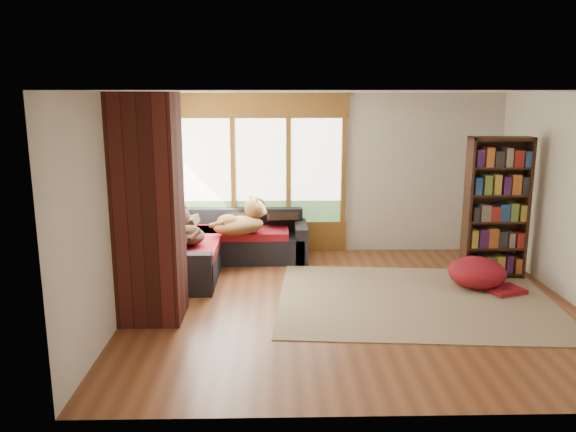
# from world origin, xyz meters

# --- Properties ---
(floor) EXTENTS (5.50, 5.50, 0.00)m
(floor) POSITION_xyz_m (0.00, 0.00, 0.00)
(floor) COLOR brown
(floor) RESTS_ON ground
(ceiling) EXTENTS (5.50, 5.50, 0.00)m
(ceiling) POSITION_xyz_m (0.00, 0.00, 2.60)
(ceiling) COLOR white
(wall_back) EXTENTS (5.50, 0.04, 2.60)m
(wall_back) POSITION_xyz_m (0.00, 2.50, 1.30)
(wall_back) COLOR silver
(wall_back) RESTS_ON ground
(wall_front) EXTENTS (5.50, 0.04, 2.60)m
(wall_front) POSITION_xyz_m (0.00, -2.50, 1.30)
(wall_front) COLOR silver
(wall_front) RESTS_ON ground
(wall_left) EXTENTS (0.04, 5.00, 2.60)m
(wall_left) POSITION_xyz_m (-2.75, 0.00, 1.30)
(wall_left) COLOR silver
(wall_left) RESTS_ON ground
(windows_back) EXTENTS (2.82, 0.10, 1.90)m
(windows_back) POSITION_xyz_m (-1.20, 2.47, 1.35)
(windows_back) COLOR #8F5E24
(windows_back) RESTS_ON wall_back
(windows_left) EXTENTS (0.10, 2.62, 1.90)m
(windows_left) POSITION_xyz_m (-2.72, 1.20, 1.35)
(windows_left) COLOR #8F5E24
(windows_left) RESTS_ON wall_left
(roller_blind) EXTENTS (0.03, 0.72, 0.90)m
(roller_blind) POSITION_xyz_m (-2.69, 2.03, 1.75)
(roller_blind) COLOR #5D864E
(roller_blind) RESTS_ON wall_left
(brick_chimney) EXTENTS (0.70, 0.70, 2.60)m
(brick_chimney) POSITION_xyz_m (-2.40, -0.35, 1.30)
(brick_chimney) COLOR #471914
(brick_chimney) RESTS_ON ground
(sectional_sofa) EXTENTS (2.20, 2.20, 0.80)m
(sectional_sofa) POSITION_xyz_m (-1.95, 1.70, 0.30)
(sectional_sofa) COLOR black
(sectional_sofa) RESTS_ON ground
(area_rug) EXTENTS (3.66, 2.92, 0.01)m
(area_rug) POSITION_xyz_m (0.82, 0.13, 0.01)
(area_rug) COLOR beige
(area_rug) RESTS_ON ground
(bookshelf) EXTENTS (0.86, 0.29, 2.00)m
(bookshelf) POSITION_xyz_m (2.14, 1.04, 1.00)
(bookshelf) COLOR #341D11
(bookshelf) RESTS_ON ground
(pouf) EXTENTS (0.92, 0.92, 0.41)m
(pouf) POSITION_xyz_m (1.77, 0.60, 0.22)
(pouf) COLOR maroon
(pouf) RESTS_ON area_rug
(dog_tan) EXTENTS (0.96, 0.87, 0.47)m
(dog_tan) POSITION_xyz_m (-1.46, 1.63, 0.77)
(dog_tan) COLOR brown
(dog_tan) RESTS_ON sectional_sofa
(dog_brindle) EXTENTS (0.76, 0.86, 0.42)m
(dog_brindle) POSITION_xyz_m (-2.25, 1.14, 0.75)
(dog_brindle) COLOR black
(dog_brindle) RESTS_ON sectional_sofa
(throw_pillows) EXTENTS (1.98, 1.68, 0.45)m
(throw_pillows) POSITION_xyz_m (-1.86, 1.75, 0.78)
(throw_pillows) COLOR black
(throw_pillows) RESTS_ON sectional_sofa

